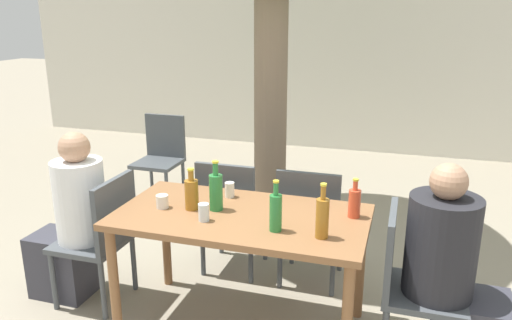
% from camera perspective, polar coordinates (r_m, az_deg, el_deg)
% --- Properties ---
extents(cafe_building_wall, '(10.00, 0.08, 2.80)m').
position_cam_1_polar(cafe_building_wall, '(7.17, 10.24, 12.16)').
color(cafe_building_wall, silver).
rests_on(cafe_building_wall, ground_plane).
extents(dining_table_front, '(1.50, 0.79, 0.77)m').
position_cam_1_polar(dining_table_front, '(3.02, -1.71, -7.76)').
color(dining_table_front, brown).
rests_on(dining_table_front, ground_plane).
extents(patio_chair_0, '(0.44, 0.44, 0.90)m').
position_cam_1_polar(patio_chair_0, '(3.51, -17.17, -8.02)').
color(patio_chair_0, '#474C51').
rests_on(patio_chair_0, ground_plane).
extents(patio_chair_1, '(0.44, 0.44, 0.90)m').
position_cam_1_polar(patio_chair_1, '(2.97, 17.07, -12.82)').
color(patio_chair_1, '#474C51').
rests_on(patio_chair_1, ground_plane).
extents(patio_chair_2, '(0.44, 0.44, 0.90)m').
position_cam_1_polar(patio_chair_2, '(3.73, -2.92, -5.80)').
color(patio_chair_2, '#474C51').
rests_on(patio_chair_2, ground_plane).
extents(patio_chair_3, '(0.44, 0.44, 0.90)m').
position_cam_1_polar(patio_chair_3, '(3.58, 6.20, -6.87)').
color(patio_chair_3, '#474C51').
rests_on(patio_chair_3, ground_plane).
extents(patio_chair_4, '(0.44, 0.44, 0.90)m').
position_cam_1_polar(patio_chair_4, '(5.27, -10.78, 0.71)').
color(patio_chair_4, '#474C51').
rests_on(patio_chair_4, ground_plane).
extents(person_seated_0, '(0.57, 0.33, 1.19)m').
position_cam_1_polar(person_seated_0, '(3.64, -20.29, -7.09)').
color(person_seated_0, '#383842').
rests_on(person_seated_0, ground_plane).
extents(person_seated_1, '(0.59, 0.38, 1.19)m').
position_cam_1_polar(person_seated_1, '(2.97, 21.67, -12.67)').
color(person_seated_1, '#383842').
rests_on(person_seated_1, ground_plane).
extents(soda_bottle_0, '(0.07, 0.07, 0.24)m').
position_cam_1_polar(soda_bottle_0, '(2.97, 11.19, -4.77)').
color(soda_bottle_0, '#DB4C2D').
rests_on(soda_bottle_0, dining_table_front).
extents(green_bottle_1, '(0.07, 0.07, 0.29)m').
position_cam_1_polar(green_bottle_1, '(2.73, 2.26, -5.90)').
color(green_bottle_1, '#287A38').
rests_on(green_bottle_1, dining_table_front).
extents(amber_bottle_2, '(0.08, 0.08, 0.26)m').
position_cam_1_polar(amber_bottle_2, '(3.05, -7.37, -3.82)').
color(amber_bottle_2, '#9E661E').
rests_on(amber_bottle_2, dining_table_front).
extents(amber_bottle_3, '(0.07, 0.07, 0.30)m').
position_cam_1_polar(amber_bottle_3, '(2.67, 7.59, -6.46)').
color(amber_bottle_3, '#9E661E').
rests_on(amber_bottle_3, dining_table_front).
extents(green_bottle_4, '(0.08, 0.08, 0.31)m').
position_cam_1_polar(green_bottle_4, '(3.02, -4.60, -3.55)').
color(green_bottle_4, '#287A38').
rests_on(green_bottle_4, dining_table_front).
extents(drinking_glass_0, '(0.08, 0.08, 0.08)m').
position_cam_1_polar(drinking_glass_0, '(3.12, -10.66, -4.68)').
color(drinking_glass_0, silver).
rests_on(drinking_glass_0, dining_table_front).
extents(drinking_glass_1, '(0.06, 0.06, 0.10)m').
position_cam_1_polar(drinking_glass_1, '(3.24, -3.03, -3.42)').
color(drinking_glass_1, silver).
rests_on(drinking_glass_1, dining_table_front).
extents(drinking_glass_2, '(0.06, 0.06, 0.10)m').
position_cam_1_polar(drinking_glass_2, '(2.89, -6.00, -5.97)').
color(drinking_glass_2, silver).
rests_on(drinking_glass_2, dining_table_front).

